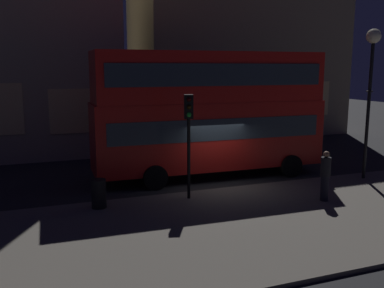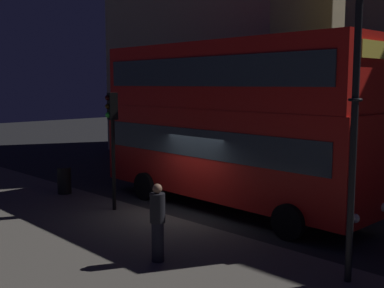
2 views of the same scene
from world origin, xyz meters
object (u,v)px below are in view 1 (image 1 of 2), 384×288
at_px(street_lamp, 372,64).
at_px(pedestrian, 325,175).
at_px(traffic_light_near_kerb, 189,124).
at_px(double_decker_bus, 210,108).
at_px(litter_bin, 99,194).

distance_m(street_lamp, pedestrian, 5.72).
relative_size(traffic_light_near_kerb, street_lamp, 0.60).
bearing_deg(pedestrian, street_lamp, -76.29).
height_order(double_decker_bus, street_lamp, street_lamp).
relative_size(street_lamp, pedestrian, 3.47).
bearing_deg(street_lamp, double_decker_bus, 153.34).
relative_size(double_decker_bus, pedestrian, 5.71).
distance_m(double_decker_bus, pedestrian, 5.90).
height_order(street_lamp, pedestrian, street_lamp).
distance_m(pedestrian, litter_bin, 7.94).
bearing_deg(double_decker_bus, street_lamp, -25.18).
bearing_deg(pedestrian, traffic_light_near_kerb, 50.64).
xyz_separation_m(street_lamp, litter_bin, (-11.29, 0.01, -4.37)).
bearing_deg(traffic_light_near_kerb, litter_bin, -165.39).
bearing_deg(litter_bin, traffic_light_near_kerb, -1.50).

